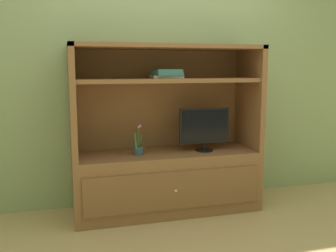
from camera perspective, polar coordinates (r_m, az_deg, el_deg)
The scene contains 6 objects.
ground_plane at distance 3.30m, azimuth 1.69°, elevation -15.00°, with size 8.00×8.00×0.00m, color tan.
painted_rear_wall at distance 3.74m, azimuth -1.67°, elevation 9.87°, with size 6.00×0.10×2.80m, color #8C9E6B.
media_console at distance 3.52m, azimuth -0.26°, elevation -5.25°, with size 1.71×0.59×1.53m.
tv_monitor at distance 3.50m, azimuth 5.57°, elevation -0.25°, with size 0.48×0.16×0.40m.
potted_plant at distance 3.37m, azimuth -4.52°, elevation -3.52°, with size 0.09×0.10×0.28m.
magazine_stack at distance 3.40m, azimuth -0.28°, elevation 7.96°, with size 0.29×0.30×0.08m.
Camera 1 is at (-0.90, -2.88, 1.34)m, focal length 40.07 mm.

